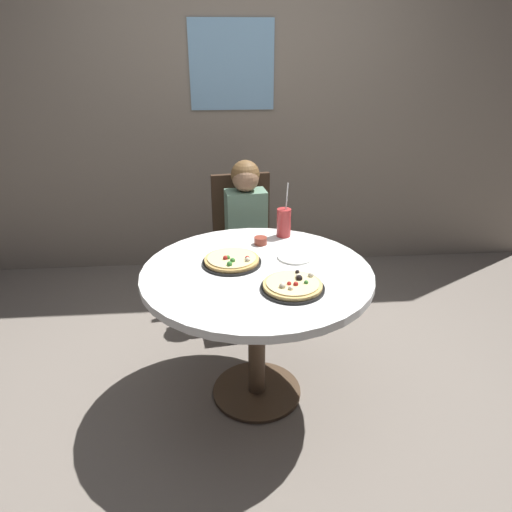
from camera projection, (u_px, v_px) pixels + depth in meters
ground_plane at (257, 392)px, 2.53m from camera, size 8.00×8.00×0.00m
wall_with_window at (238, 86)px, 3.51m from camera, size 5.20×0.14×2.90m
dining_table at (257, 290)px, 2.26m from camera, size 1.12×1.12×0.75m
chair_wooden at (244, 237)px, 3.18m from camera, size 0.45×0.45×0.95m
diner_child at (248, 253)px, 3.04m from camera, size 0.30×0.42×1.08m
pizza_veggie at (232, 261)px, 2.27m from camera, size 0.29×0.29×0.05m
pizza_cheese at (293, 286)px, 2.03m from camera, size 0.29×0.29×0.05m
soda_cup at (284, 222)px, 2.58m from camera, size 0.08×0.08×0.31m
sauce_bowl at (261, 241)px, 2.50m from camera, size 0.07×0.07×0.04m
plate_small at (295, 257)px, 2.34m from camera, size 0.18×0.18×0.01m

